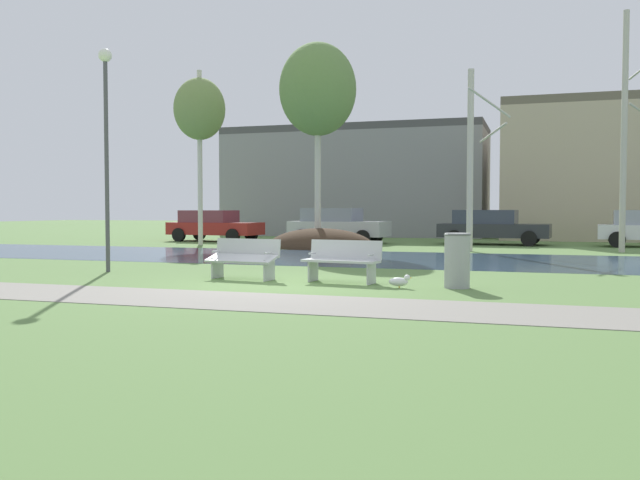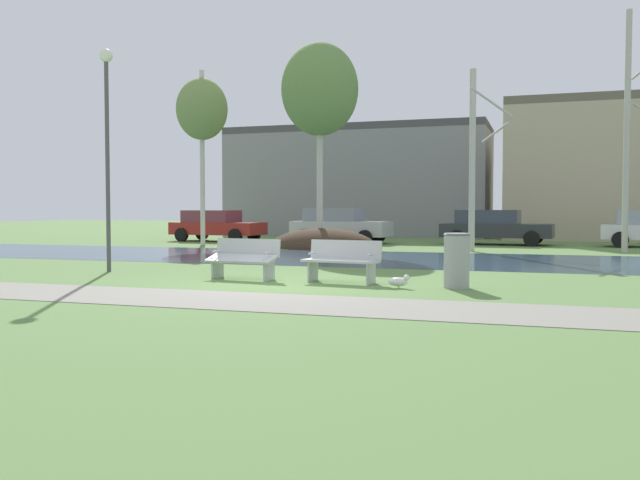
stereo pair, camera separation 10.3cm
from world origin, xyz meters
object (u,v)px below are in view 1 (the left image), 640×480
at_px(bench_left, 244,257).
at_px(seagull, 400,281).
at_px(bench_right, 342,260).
at_px(parked_van_nearest_red, 213,225).
at_px(streetlamp, 106,123).
at_px(parked_sedan_second_silver, 337,225).
at_px(parked_hatch_third_dark, 491,226).
at_px(trash_bin, 457,260).

height_order(bench_left, seagull, bench_left).
bearing_deg(bench_right, parked_van_nearest_red, 124.74).
xyz_separation_m(seagull, streetlamp, (-7.39, 1.20, 3.44)).
relative_size(streetlamp, parked_sedan_second_silver, 1.20).
bearing_deg(seagull, parked_hatch_third_dark, 87.84).
distance_m(bench_left, bench_right, 2.23).
bearing_deg(trash_bin, bench_right, 173.49).
bearing_deg(parked_van_nearest_red, parked_sedan_second_silver, 0.26).
xyz_separation_m(streetlamp, parked_hatch_third_dark, (8.03, 15.98, -2.79)).
xyz_separation_m(seagull, parked_hatch_third_dark, (0.65, 17.18, 0.65)).
xyz_separation_m(bench_left, streetlamp, (-3.84, 0.56, 3.10)).
xyz_separation_m(bench_right, streetlamp, (-6.06, 0.56, 3.10)).
distance_m(trash_bin, streetlamp, 9.00).
relative_size(streetlamp, parked_van_nearest_red, 1.18).
bearing_deg(bench_right, seagull, -25.52).
bearing_deg(parked_van_nearest_red, seagull, -53.20).
height_order(seagull, parked_sedan_second_silver, parked_sedan_second_silver).
distance_m(bench_right, trash_bin, 2.39).
relative_size(bench_left, bench_right, 1.00).
bearing_deg(parked_hatch_third_dark, seagull, -92.16).
height_order(bench_right, trash_bin, trash_bin).
height_order(seagull, parked_hatch_third_dark, parked_hatch_third_dark).
distance_m(bench_left, seagull, 3.62).
bearing_deg(bench_left, trash_bin, -3.37).
bearing_deg(parked_van_nearest_red, trash_bin, -50.28).
relative_size(bench_right, streetlamp, 0.31).
distance_m(streetlamp, parked_sedan_second_silver, 15.40).
relative_size(seagull, parked_van_nearest_red, 0.10).
height_order(trash_bin, parked_van_nearest_red, parked_van_nearest_red).
distance_m(bench_right, parked_sedan_second_silver, 16.35).
distance_m(seagull, parked_sedan_second_silver, 17.38).
relative_size(bench_right, parked_hatch_third_dark, 0.35).
distance_m(seagull, parked_hatch_third_dark, 17.20).
xyz_separation_m(bench_left, seagull, (3.55, -0.63, -0.34)).
bearing_deg(bench_left, seagull, -10.11).
height_order(bench_right, parked_hatch_third_dark, parked_hatch_third_dark).
relative_size(seagull, parked_hatch_third_dark, 0.10).
bearing_deg(streetlamp, seagull, -9.20).
height_order(parked_van_nearest_red, parked_sedan_second_silver, parked_sedan_second_silver).
height_order(seagull, parked_van_nearest_red, parked_van_nearest_red).
height_order(bench_right, streetlamp, streetlamp).
relative_size(trash_bin, parked_sedan_second_silver, 0.24).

